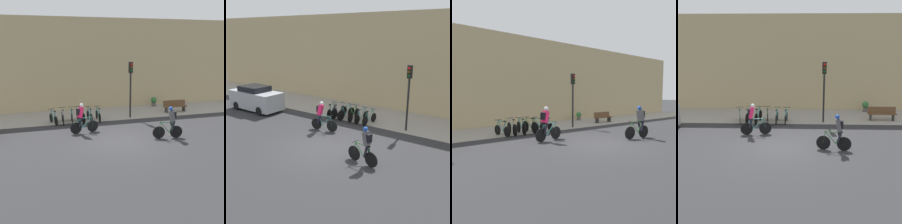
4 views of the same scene
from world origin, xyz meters
TOP-DOWN VIEW (x-y plane):
  - ground at (0.00, 0.00)m, footprint 200.00×200.00m
  - kerb_strip at (0.00, 6.75)m, footprint 44.00×4.50m
  - building_facade at (0.00, 9.30)m, footprint 44.00×0.60m
  - cyclist_pink at (-1.78, 2.13)m, footprint 1.73×0.54m
  - cyclist_grey at (2.70, -0.31)m, footprint 1.68×0.53m
  - parked_bike_0 at (-3.07, 4.86)m, footprint 0.49×1.54m
  - parked_bike_1 at (-2.46, 4.86)m, footprint 0.46×1.75m
  - parked_bike_2 at (-1.86, 4.86)m, footprint 0.46×1.75m
  - parked_bike_3 at (-1.25, 4.86)m, footprint 0.46×1.72m
  - parked_bike_4 at (-0.65, 4.85)m, footprint 0.46×1.66m
  - parked_bike_5 at (-0.04, 4.85)m, footprint 0.46×1.62m
  - traffic_light_pole at (2.38, 5.05)m, footprint 0.26×0.30m
  - bench at (6.33, 5.75)m, footprint 1.87×0.44m
  - potted_plant at (5.72, 8.25)m, footprint 0.48×0.48m

SIDE VIEW (x-z plane):
  - ground at x=0.00m, z-range 0.00..0.00m
  - kerb_strip at x=0.00m, z-range 0.00..0.01m
  - parked_bike_0 at x=-3.07m, z-range -0.09..0.84m
  - parked_bike_5 at x=-0.04m, z-range -0.09..0.85m
  - parked_bike_4 at x=-0.65m, z-range -0.09..0.86m
  - parked_bike_2 at x=-1.86m, z-range -0.08..0.91m
  - parked_bike_1 at x=-2.46m, z-range -0.08..0.91m
  - parked_bike_3 at x=-1.25m, z-range -0.08..0.91m
  - potted_plant at x=5.72m, z-range 0.05..0.83m
  - bench at x=6.33m, z-range 0.03..0.92m
  - cyclist_pink at x=-1.78m, z-range 0.05..1.84m
  - cyclist_grey at x=2.70m, z-range 0.05..1.84m
  - traffic_light_pole at x=2.38m, z-range 0.74..4.66m
  - building_facade at x=0.00m, z-range 0.00..7.16m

